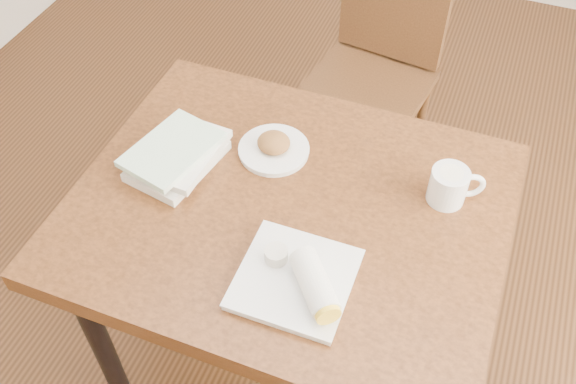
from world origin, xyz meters
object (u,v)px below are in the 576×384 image
(coffee_mug, at_px, (450,185))
(book_stack, at_px, (178,155))
(plate_scone, at_px, (274,147))
(table, at_px, (288,226))
(chair_far, at_px, (378,59))
(plate_burrito, at_px, (301,280))

(coffee_mug, bearing_deg, book_stack, -168.82)
(coffee_mug, bearing_deg, plate_scone, -179.47)
(table, relative_size, plate_scone, 5.61)
(chair_far, relative_size, book_stack, 3.35)
(book_stack, bearing_deg, plate_burrito, -29.37)
(table, bearing_deg, book_stack, 174.76)
(table, relative_size, coffee_mug, 7.88)
(plate_burrito, relative_size, book_stack, 0.92)
(table, height_order, plate_burrito, plate_burrito)
(coffee_mug, height_order, plate_burrito, coffee_mug)
(chair_far, height_order, book_stack, chair_far)
(book_stack, bearing_deg, plate_scone, 31.07)
(table, bearing_deg, coffee_mug, 24.29)
(chair_far, distance_m, coffee_mug, 0.89)
(plate_burrito, bearing_deg, plate_scone, 119.98)
(chair_far, xyz_separation_m, coffee_mug, (0.38, -0.77, 0.25))
(plate_burrito, bearing_deg, table, 117.89)
(plate_scone, relative_size, plate_burrito, 0.74)
(plate_scone, bearing_deg, plate_burrito, -60.02)
(chair_far, height_order, plate_burrito, chair_far)
(table, height_order, plate_scone, plate_scone)
(table, bearing_deg, plate_scone, 122.65)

